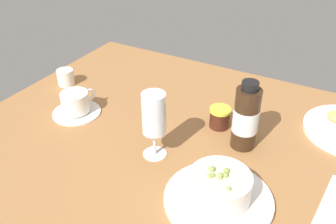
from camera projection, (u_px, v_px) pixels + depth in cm
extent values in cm
cube|color=#9E6B3D|center=(187.00, 142.00, 93.13)|extent=(110.00, 84.00, 3.00)
cylinder|color=white|center=(218.00, 199.00, 73.95)|extent=(21.97, 21.97, 1.20)
cylinder|color=white|center=(219.00, 187.00, 72.09)|extent=(12.47, 12.47, 5.65)
cylinder|color=beige|center=(220.00, 179.00, 71.00)|extent=(10.72, 10.72, 1.60)
sphere|color=#8B994D|center=(210.00, 176.00, 70.43)|extent=(1.07, 1.07, 1.07)
sphere|color=#8B994D|center=(220.00, 178.00, 70.04)|extent=(0.86, 0.86, 0.86)
sphere|color=#8B994D|center=(212.00, 170.00, 72.01)|extent=(1.39, 1.39, 1.39)
sphere|color=#8B994D|center=(226.00, 171.00, 71.63)|extent=(1.30, 1.30, 1.30)
sphere|color=#8B994D|center=(212.00, 176.00, 70.53)|extent=(1.04, 1.04, 1.04)
sphere|color=#8B994D|center=(221.00, 176.00, 70.57)|extent=(1.20, 1.20, 1.20)
sphere|color=#8B994D|center=(229.00, 189.00, 67.57)|extent=(0.86, 0.86, 0.86)
sphere|color=#8B994D|center=(226.00, 175.00, 70.63)|extent=(1.17, 1.17, 1.17)
cylinder|color=white|center=(77.00, 112.00, 101.64)|extent=(13.14, 13.14, 0.90)
cylinder|color=white|center=(75.00, 102.00, 99.92)|extent=(7.56, 7.56, 5.45)
cylinder|color=#392214|center=(74.00, 95.00, 98.72)|extent=(6.43, 6.43, 1.00)
torus|color=white|center=(90.00, 95.00, 102.64)|extent=(1.73, 3.68, 3.60)
cylinder|color=white|center=(66.00, 77.00, 114.64)|extent=(5.12, 5.12, 4.90)
cone|color=white|center=(69.00, 69.00, 115.40)|extent=(2.00, 2.54, 2.39)
cylinder|color=white|center=(155.00, 153.00, 86.80)|extent=(5.65, 5.65, 0.40)
cylinder|color=white|center=(155.00, 142.00, 85.03)|extent=(0.80, 0.80, 6.16)
cylinder|color=white|center=(154.00, 113.00, 80.71)|extent=(5.45, 5.45, 9.81)
cylinder|color=white|center=(154.00, 119.00, 81.50)|extent=(4.47, 4.47, 5.88)
cylinder|color=#441F14|center=(220.00, 119.00, 95.31)|extent=(5.23, 5.23, 4.65)
cylinder|color=yellow|center=(220.00, 110.00, 93.83)|extent=(5.49, 5.49, 0.80)
cylinder|color=#382314|center=(246.00, 119.00, 85.66)|extent=(5.93, 5.93, 15.43)
cylinder|color=white|center=(246.00, 120.00, 85.82)|extent=(6.05, 6.05, 5.86)
cylinder|color=black|center=(250.00, 86.00, 80.94)|extent=(3.86, 3.86, 2.00)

